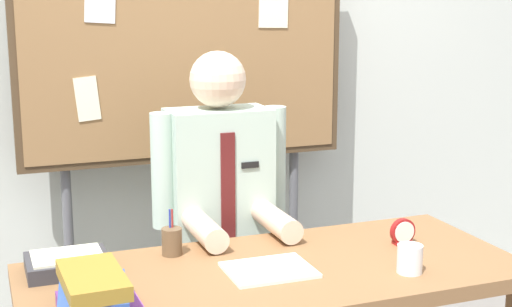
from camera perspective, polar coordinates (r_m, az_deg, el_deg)
back_wall at (r=3.50m, az=-6.31°, el=7.48°), size 6.40×0.08×2.70m
desk at (r=2.50m, az=1.48°, el=-10.87°), size 1.64×0.71×0.75m
person at (r=3.00m, az=-2.76°, el=-6.62°), size 0.55×0.56×1.42m
bulletin_board at (r=3.30m, az=-5.41°, el=7.51°), size 1.48×0.09×1.89m
book_stack at (r=2.14m, az=-12.22°, el=-10.53°), size 0.24×0.30×0.13m
open_notebook at (r=2.43m, az=1.01°, el=-8.92°), size 0.28×0.23×0.01m
desk_clock at (r=2.73m, az=11.20°, el=-5.98°), size 0.09×0.04×0.09m
coffee_mug at (r=2.46m, az=11.72°, el=-7.92°), size 0.08×0.08×0.09m
pen_holder at (r=2.58m, az=-6.47°, el=-6.71°), size 0.07×0.07×0.16m
paper_tray at (r=2.50m, az=-14.27°, el=-8.17°), size 0.26×0.20×0.06m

